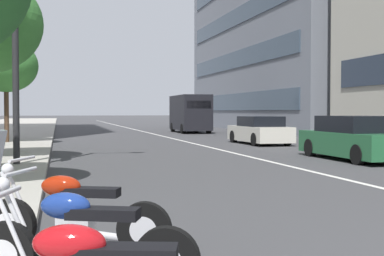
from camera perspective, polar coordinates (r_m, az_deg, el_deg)
The scene contains 7 objects.
lane_centre_stripe at distance 38.45m, azimuth -4.79°, elevation -0.54°, with size 110.00×0.16×0.01m, color silver.
motorcycle_second_in_row at distance 4.83m, azimuth -12.15°, elevation -12.61°, with size 0.96×1.99×1.08m.
motorcycle_under_tarp at distance 6.03m, azimuth -12.98°, elevation -9.67°, with size 1.00×2.07×1.08m.
car_lead_in_lane at distance 17.93m, azimuth 17.66°, elevation -1.17°, with size 4.66×1.95×1.46m.
car_mid_block_traffic at distance 25.49m, azimuth 7.49°, elevation -0.33°, with size 4.39×1.90×1.36m.
delivery_van_ahead at distance 38.82m, azimuth -0.22°, elevation 1.69°, with size 5.39×2.23×2.81m.
street_tree_near_plaza_corner at distance 26.04m, azimuth -19.91°, elevation 6.50°, with size 2.97×2.97×4.89m.
Camera 1 is at (-2.86, 6.54, 1.61)m, focal length 48.16 mm.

